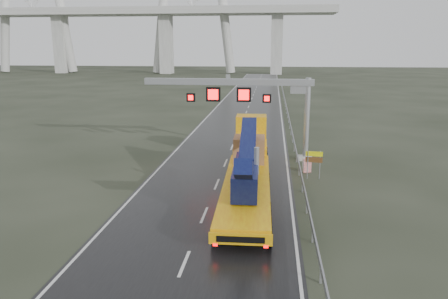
# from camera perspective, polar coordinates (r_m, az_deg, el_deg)

# --- Properties ---
(ground) EXTENTS (400.00, 400.00, 0.00)m
(ground) POSITION_cam_1_polar(r_m,az_deg,el_deg) (22.70, -4.19, -12.32)
(ground) COLOR #262C1F
(ground) RESTS_ON ground
(road) EXTENTS (11.00, 200.00, 0.02)m
(road) POSITION_cam_1_polar(r_m,az_deg,el_deg) (61.02, 2.60, 4.08)
(road) COLOR black
(road) RESTS_ON ground
(guardrail) EXTENTS (0.20, 140.00, 1.40)m
(guardrail) POSITION_cam_1_polar(r_m,az_deg,el_deg) (50.98, 8.73, 2.88)
(guardrail) COLOR gray
(guardrail) RESTS_ON ground
(sign_gantry) EXTENTS (14.90, 1.20, 7.42)m
(sign_gantry) POSITION_cam_1_polar(r_m,az_deg,el_deg) (38.37, 3.68, 7.02)
(sign_gantry) COLOR #ADACA8
(sign_gantry) RESTS_ON ground
(heavy_haul_truck) EXTENTS (3.40, 20.11, 4.71)m
(heavy_haul_truck) POSITION_cam_1_polar(r_m,az_deg,el_deg) (31.90, 3.23, -1.19)
(heavy_haul_truck) COLOR yellow
(heavy_haul_truck) RESTS_ON ground
(exit_sign_pair) EXTENTS (1.27, 0.18, 2.18)m
(exit_sign_pair) POSITION_cam_1_polar(r_m,az_deg,el_deg) (33.50, 11.67, -1.28)
(exit_sign_pair) COLOR #9DA0A6
(exit_sign_pair) RESTS_ON ground
(striped_barrier) EXTENTS (0.71, 0.51, 1.08)m
(striped_barrier) POSITION_cam_1_polar(r_m,az_deg,el_deg) (35.46, 10.77, -2.07)
(striped_barrier) COLOR red
(striped_barrier) RESTS_ON ground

